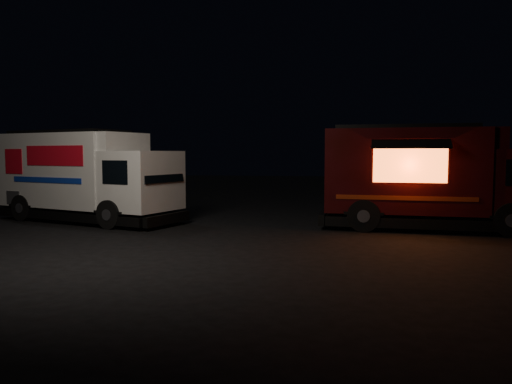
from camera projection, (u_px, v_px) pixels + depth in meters
The scene contains 3 objects.
ground at pixel (192, 238), 14.52m from camera, with size 80.00×80.00×0.00m, color black.
white_truck at pixel (89, 176), 18.12m from camera, with size 7.28×2.48×3.30m, color silver, non-canonical shape.
red_truck at pixel (434, 177), 16.20m from camera, with size 7.25×2.67×3.37m, color #34090D, non-canonical shape.
Camera 1 is at (4.18, -13.88, 2.47)m, focal length 35.00 mm.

